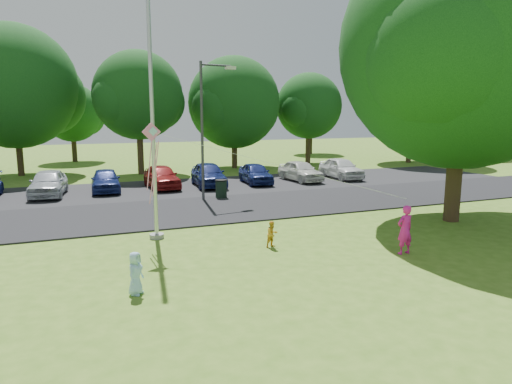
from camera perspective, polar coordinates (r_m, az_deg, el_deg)
name	(u,v)px	position (r m, az deg, el deg)	size (l,w,h in m)	color
ground	(314,271)	(13.01, 7.23, -9.72)	(120.00, 120.00, 0.00)	#456C1C
park_road	(219,208)	(21.04, -4.69, -2.05)	(60.00, 6.00, 0.06)	black
parking_strip	(186,187)	(27.22, -8.72, 0.57)	(42.00, 7.00, 0.06)	black
flagpole	(152,118)	(15.90, -12.83, 8.96)	(0.50, 0.50, 10.00)	#B7BABF
street_lamp	(207,118)	(22.90, -6.16, 9.16)	(1.92, 0.45, 6.83)	#3F3F44
trash_can	(221,189)	(23.54, -4.38, 0.36)	(0.62, 0.62, 0.98)	black
big_tree	(463,52)	(19.89, 24.47, 15.62)	(9.97, 9.47, 11.63)	#332316
tree_row	(178,95)	(35.78, -9.67, 11.84)	(64.35, 11.94, 10.88)	#332316
horizon_trees	(183,114)	(45.70, -9.14, 9.60)	(77.46, 7.20, 7.02)	#332316
parked_cars	(183,176)	(26.98, -9.12, 1.97)	(23.03, 4.55, 1.42)	navy
woman	(405,230)	(14.91, 18.11, -4.51)	(0.56, 0.37, 1.54)	#E41E99
child_yellow	(272,234)	(14.97, 2.04, -5.28)	(0.43, 0.33, 0.88)	gold
child_blue	(135,273)	(11.51, -14.83, -9.79)	(0.52, 0.34, 1.06)	#9DCDF0
kite	(159,147)	(14.65, -12.00, 5.48)	(7.41, 3.73, 2.61)	pink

